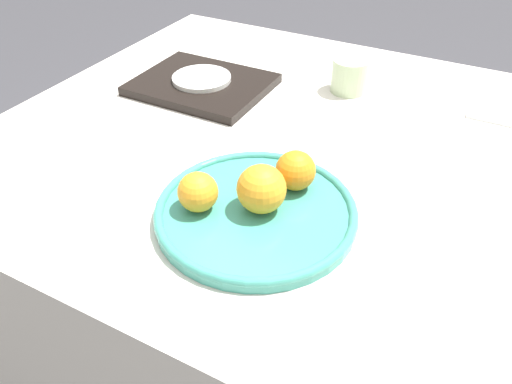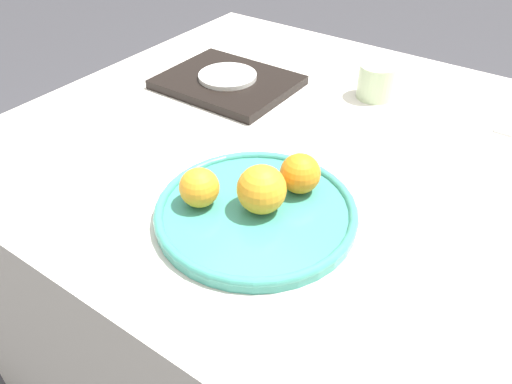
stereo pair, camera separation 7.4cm
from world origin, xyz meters
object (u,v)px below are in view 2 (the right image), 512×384
Objects in this scene: orange_0 at (199,188)px; orange_2 at (300,174)px; serving_tray at (228,82)px; side_plate at (228,76)px; fruit_platter at (256,211)px; orange_1 at (262,189)px; cup_0 at (376,82)px.

orange_0 is 0.96× the size of orange_2.
serving_tray is at bearing 143.18° from orange_2.
orange_2 is at bearing 47.61° from orange_0.
fruit_platter is at bearing -46.94° from side_plate.
orange_1 is at bearing 27.05° from orange_0.
fruit_platter is 4.83× the size of orange_2.
orange_0 is at bearing -154.52° from fruit_platter.
side_plate is at bearing 143.18° from orange_2.
orange_0 is at bearing -57.76° from side_plate.
fruit_platter is at bearing -109.63° from orange_2.
orange_1 is 0.08m from orange_2.
cup_0 is at bearing 25.86° from side_plate.
serving_tray is 3.64× the size of cup_0.
orange_0 is 0.47× the size of side_plate.
orange_0 is 0.10m from orange_1.
cup_0 is at bearing 97.05° from orange_2.
orange_2 is (0.11, 0.12, 0.00)m from orange_0.
cup_0 is (0.29, 0.14, 0.03)m from serving_tray.
orange_0 is 0.44m from side_plate.
serving_tray is at bearing 134.12° from orange_1.
orange_1 is at bearing -106.77° from orange_2.
orange_0 is 0.16m from orange_2.
orange_2 is 0.43m from serving_tray.
fruit_platter is at bearing -46.94° from serving_tray.
cup_0 reaches higher than side_plate.
orange_2 is at bearing 70.37° from fruit_platter.
serving_tray is (-0.24, 0.37, -0.04)m from orange_0.
orange_0 is 0.52m from cup_0.
serving_tray is (-0.34, 0.26, -0.04)m from orange_2.
orange_2 is 0.43m from side_plate.
orange_0 is 0.44m from serving_tray.
fruit_platter is 2.38× the size of side_plate.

